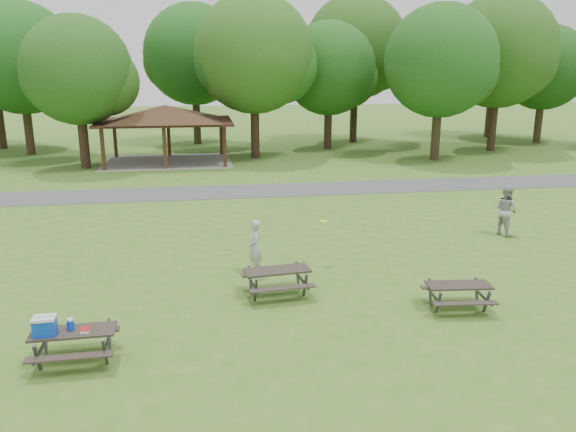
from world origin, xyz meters
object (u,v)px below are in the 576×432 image
Objects in this scene: picnic_table_middle at (277,276)px; frisbee_thrower at (254,248)px; picnic_table_near at (65,334)px; frisbee_catcher at (506,210)px.

frisbee_thrower is at bearing 104.99° from picnic_table_middle.
frisbee_thrower reaches higher than picnic_table_near.
frisbee_catcher is (9.80, 2.75, 0.09)m from frisbee_thrower.
picnic_table_middle is at bearing 30.93° from picnic_table_near.
picnic_table_near is at bearing -47.55° from frisbee_thrower.
frisbee_catcher reaches higher than frisbee_thrower.
picnic_table_near reaches higher than picnic_table_middle.
frisbee_catcher is (14.33, 7.45, 0.25)m from picnic_table_near.
frisbee_thrower reaches higher than picnic_table_middle.
picnic_table_middle is 1.13× the size of frisbee_thrower.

